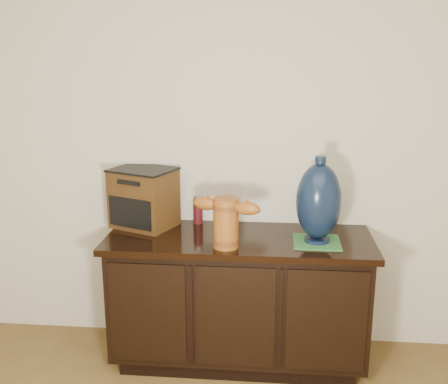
# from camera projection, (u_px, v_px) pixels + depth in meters

# --- Properties ---
(sideboard) EXTENTS (1.46, 0.56, 0.75)m
(sideboard) POSITION_uv_depth(u_px,v_px,m) (239.00, 298.00, 2.97)
(sideboard) COLOR black
(sideboard) RESTS_ON ground
(terracotta_vessel) EXTENTS (0.37, 0.17, 0.26)m
(terracotta_vessel) POSITION_uv_depth(u_px,v_px,m) (226.00, 220.00, 2.68)
(terracotta_vessel) COLOR brown
(terracotta_vessel) RESTS_ON sideboard
(tv_radio) EXTENTS (0.42, 0.38, 0.34)m
(tv_radio) POSITION_uv_depth(u_px,v_px,m) (144.00, 198.00, 3.02)
(tv_radio) COLOR #3E260F
(tv_radio) RESTS_ON sideboard
(green_mat) EXTENTS (0.25, 0.25, 0.01)m
(green_mat) POSITION_uv_depth(u_px,v_px,m) (317.00, 242.00, 2.79)
(green_mat) COLOR #2E6630
(green_mat) RESTS_ON sideboard
(lamp_base) EXTENTS (0.24, 0.24, 0.46)m
(lamp_base) POSITION_uv_depth(u_px,v_px,m) (319.00, 202.00, 2.73)
(lamp_base) COLOR black
(lamp_base) RESTS_ON green_mat
(spray_can) EXTENTS (0.06, 0.06, 0.17)m
(spray_can) POSITION_uv_depth(u_px,v_px,m) (198.00, 210.00, 3.09)
(spray_can) COLOR maroon
(spray_can) RESTS_ON sideboard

